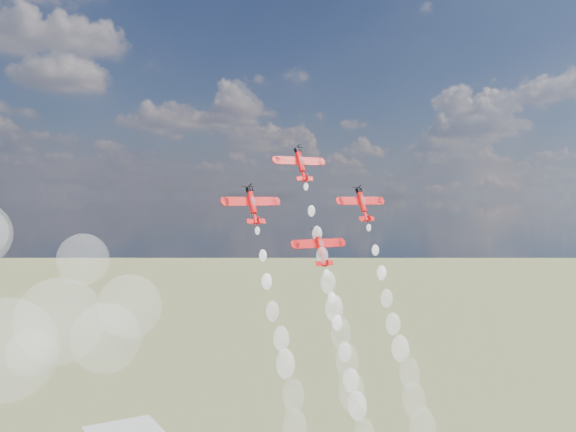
# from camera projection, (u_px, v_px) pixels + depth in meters

# --- Properties ---
(plane_lead) EXTENTS (12.77, 6.14, 8.58)m
(plane_lead) POSITION_uv_depth(u_px,v_px,m) (301.00, 163.00, 146.91)
(plane_lead) COLOR red
(plane_lead) RESTS_ON ground
(plane_left) EXTENTS (12.77, 6.14, 8.58)m
(plane_left) POSITION_uv_depth(u_px,v_px,m) (252.00, 204.00, 135.82)
(plane_left) COLOR red
(plane_left) RESTS_ON ground
(plane_right) EXTENTS (12.77, 6.14, 8.58)m
(plane_right) POSITION_uv_depth(u_px,v_px,m) (362.00, 203.00, 151.06)
(plane_right) COLOR red
(plane_right) RESTS_ON ground
(plane_slot) EXTENTS (12.77, 6.14, 8.58)m
(plane_slot) POSITION_uv_depth(u_px,v_px,m) (320.00, 246.00, 139.97)
(plane_slot) COLOR red
(plane_slot) RESTS_ON ground
(smoke_trail_lead) EXTENTS (5.68, 22.45, 46.88)m
(smoke_trail_lead) POSITION_uv_depth(u_px,v_px,m) (342.00, 344.00, 132.81)
(smoke_trail_lead) COLOR white
(smoke_trail_lead) RESTS_ON plane_lead
(smoke_trail_left) EXTENTS (5.14, 22.89, 47.02)m
(smoke_trail_left) POSITION_uv_depth(u_px,v_px,m) (293.00, 408.00, 121.45)
(smoke_trail_left) COLOR white
(smoke_trail_left) RESTS_ON plane_left
(smoke_trail_right) EXTENTS (5.20, 22.97, 45.87)m
(smoke_trail_right) POSITION_uv_depth(u_px,v_px,m) (410.00, 383.00, 136.55)
(smoke_trail_right) COLOR white
(smoke_trail_right) RESTS_ON plane_right
(drifted_smoke_cloud) EXTENTS (60.13, 37.24, 45.64)m
(drifted_smoke_cloud) POSITION_uv_depth(u_px,v_px,m) (34.00, 316.00, 136.41)
(drifted_smoke_cloud) COLOR white
(drifted_smoke_cloud) RESTS_ON ground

